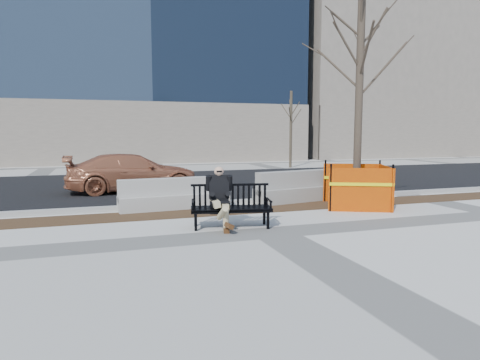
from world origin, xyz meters
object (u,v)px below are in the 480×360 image
(jersey_barrier_left, at_px, (175,209))
(jersey_barrier_right, at_px, (304,201))
(seated_man, at_px, (220,227))
(tree_fence, at_px, (356,207))
(bench, at_px, (231,227))
(sedan, at_px, (134,191))

(jersey_barrier_left, xyz_separation_m, jersey_barrier_right, (3.93, 0.14, 0.00))
(seated_man, xyz_separation_m, tree_fence, (4.28, 1.28, 0.00))
(bench, relative_size, seated_man, 1.34)
(bench, relative_size, tree_fence, 0.28)
(bench, height_order, jersey_barrier_left, bench)
(bench, xyz_separation_m, jersey_barrier_left, (-0.78, 2.62, 0.00))
(bench, xyz_separation_m, seated_man, (-0.24, 0.10, 0.00))
(tree_fence, distance_m, jersey_barrier_left, 4.98)
(seated_man, relative_size, jersey_barrier_right, 0.41)
(seated_man, bearing_deg, jersey_barrier_right, 49.65)
(bench, bearing_deg, seated_man, 169.32)
(seated_man, distance_m, jersey_barrier_right, 4.30)
(bench, height_order, seated_man, seated_man)
(bench, bearing_deg, sedan, 115.13)
(seated_man, xyz_separation_m, sedan, (-1.34, 6.38, 0.00))
(bench, distance_m, sedan, 6.66)
(seated_man, height_order, jersey_barrier_right, seated_man)
(tree_fence, relative_size, jersey_barrier_right, 1.92)
(sedan, bearing_deg, seated_man, -170.47)
(bench, distance_m, seated_man, 0.25)
(tree_fence, height_order, jersey_barrier_left, tree_fence)
(sedan, distance_m, jersey_barrier_right, 6.01)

